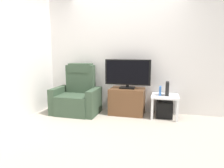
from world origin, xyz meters
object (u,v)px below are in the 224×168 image
at_px(subwoofer_box, 164,109).
at_px(side_table, 165,99).
at_px(tv_stand, 127,101).
at_px(game_console, 167,89).
at_px(television, 128,73).
at_px(recliner_armchair, 77,96).
at_px(book_upright, 160,91).

bearing_deg(subwoofer_box, side_table, 135.00).
relative_size(tv_stand, game_console, 2.63).
distance_m(tv_stand, game_console, 0.88).
relative_size(tv_stand, television, 0.76).
distance_m(television, recliner_armchair, 1.22).
distance_m(recliner_armchair, subwoofer_box, 1.89).
relative_size(side_table, subwoofer_box, 1.66).
distance_m(subwoofer_box, book_upright, 0.40).
distance_m(side_table, subwoofer_box, 0.23).
relative_size(recliner_armchair, side_table, 2.00).
relative_size(recliner_armchair, game_console, 3.86).
bearing_deg(book_upright, tv_stand, 176.99).
bearing_deg(recliner_armchair, game_console, 11.03).
relative_size(television, side_table, 1.80).
height_order(tv_stand, side_table, tv_stand).
relative_size(subwoofer_box, book_upright, 1.75).
bearing_deg(television, game_console, -1.75).
height_order(recliner_armchair, game_console, recliner_armchair).
height_order(television, recliner_armchair, television).
xyz_separation_m(tv_stand, recliner_armchair, (-1.09, -0.17, 0.09)).
bearing_deg(side_table, recliner_armchair, -175.46).
xyz_separation_m(recliner_armchair, book_upright, (1.78, 0.13, 0.18)).
relative_size(book_upright, game_console, 0.66).
height_order(side_table, book_upright, book_upright).
relative_size(television, game_console, 3.48).
xyz_separation_m(side_table, game_console, (0.04, 0.01, 0.21)).
relative_size(tv_stand, recliner_armchair, 0.68).
xyz_separation_m(recliner_armchair, subwoofer_box, (1.88, 0.15, -0.21)).
height_order(tv_stand, television, television).
distance_m(recliner_armchair, game_console, 1.93).
distance_m(subwoofer_box, game_console, 0.44).
distance_m(side_table, book_upright, 0.19).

